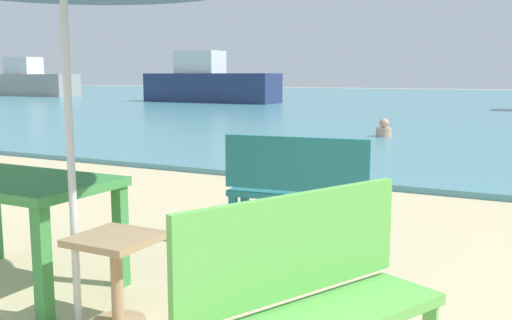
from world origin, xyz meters
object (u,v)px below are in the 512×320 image
swimmer_person (384,129)px  boat_fishing_trawler (209,84)px  picnic_table_green (12,193)px  bench_green_left (309,294)px  bench_teal_center (298,185)px  side_table_wood (116,267)px  boat_cargo_ship (30,82)px

swimmer_person → boat_fishing_trawler: boat_fishing_trawler is taller
picnic_table_green → swimmer_person: picnic_table_green is taller
picnic_table_green → bench_green_left: bearing=-11.8°
bench_teal_center → boat_fishing_trawler: (-13.57, 20.36, 0.45)m
side_table_wood → bench_teal_center: 1.89m
bench_green_left → boat_fishing_trawler: size_ratio=0.18×
picnic_table_green → bench_green_left: (2.36, -0.49, -0.11)m
side_table_wood → bench_green_left: 1.36m
bench_green_left → boat_cargo_ship: bearing=140.2°
bench_teal_center → bench_green_left: 2.38m
boat_fishing_trawler → bench_green_left: bearing=-57.1°
picnic_table_green → boat_cargo_ship: bearing=138.5°
side_table_wood → boat_fishing_trawler: size_ratio=0.08×
swimmer_person → boat_fishing_trawler: 17.07m
bench_green_left → swimmer_person: bench_green_left is taller
bench_teal_center → bench_green_left: size_ratio=1.00×
side_table_wood → boat_cargo_ship: bearing=139.3°
bench_teal_center → boat_fishing_trawler: boat_fishing_trawler is taller
side_table_wood → bench_teal_center: bearing=80.0°
bench_green_left → side_table_wood: bearing=166.5°
swimmer_person → boat_cargo_ship: 30.65m
picnic_table_green → boat_fishing_trawler: boat_fishing_trawler is taller
swimmer_person → picnic_table_green: bearing=-89.3°
side_table_wood → swimmer_person: 10.23m
boat_cargo_ship → picnic_table_green: bearing=-41.5°
bench_green_left → boat_cargo_ship: (-29.64, 24.65, 0.43)m
bench_teal_center → side_table_wood: bearing=-100.0°
bench_green_left → bench_teal_center: bearing=114.4°
bench_green_left → swimmer_person: 10.77m
bench_green_left → boat_cargo_ship: 38.56m
picnic_table_green → bench_green_left: bench_green_left is taller
swimmer_person → bench_green_left: bearing=-76.7°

